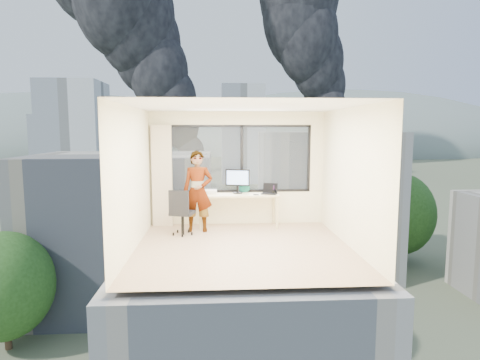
{
  "coord_description": "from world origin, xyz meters",
  "views": [
    {
      "loc": [
        -0.51,
        -7.32,
        2.18
      ],
      "look_at": [
        0.0,
        1.0,
        1.15
      ],
      "focal_mm": 30.23,
      "sensor_mm": 36.0,
      "label": 1
    }
  ],
  "objects": [
    {
      "name": "tree_b",
      "position": [
        4.0,
        18.0,
        -9.5
      ],
      "size": [
        7.6,
        7.6,
        9.0
      ],
      "primitive_type": null,
      "color": "#224617",
      "rests_on": "exterior_ground"
    },
    {
      "name": "far_tower_a",
      "position": [
        -35.0,
        95.0,
        0.0
      ],
      "size": [
        14.0,
        14.0,
        28.0
      ],
      "primitive_type": "cube",
      "color": "silver",
      "rests_on": "exterior_ground"
    },
    {
      "name": "pen_cup",
      "position": [
        0.8,
        1.64,
        0.8
      ],
      "size": [
        0.08,
        0.08,
        0.09
      ],
      "primitive_type": "cylinder",
      "rotation": [
        0.0,
        0.0,
        0.11
      ],
      "color": "black",
      "rests_on": "desk"
    },
    {
      "name": "cellphone",
      "position": [
        0.39,
        1.52,
        0.76
      ],
      "size": [
        0.13,
        0.06,
        0.01
      ],
      "primitive_type": "cube",
      "rotation": [
        0.0,
        0.0,
        -0.08
      ],
      "color": "black",
      "rests_on": "desk"
    },
    {
      "name": "near_bldg_a",
      "position": [
        -9.0,
        30.0,
        -7.0
      ],
      "size": [
        16.0,
        12.0,
        14.0
      ],
      "primitive_type": "cube",
      "color": "beige",
      "rests_on": "exterior_ground"
    },
    {
      "name": "far_tower_c",
      "position": [
        45.0,
        140.0,
        -1.0
      ],
      "size": [
        15.0,
        15.0,
        26.0
      ],
      "primitive_type": "cube",
      "color": "silver",
      "rests_on": "exterior_ground"
    },
    {
      "name": "far_tower_b",
      "position": [
        8.0,
        120.0,
        1.0
      ],
      "size": [
        13.0,
        13.0,
        30.0
      ],
      "primitive_type": "cube",
      "color": "silver",
      "rests_on": "exterior_ground"
    },
    {
      "name": "ceiling",
      "position": [
        0.0,
        0.0,
        2.6
      ],
      "size": [
        4.0,
        4.0,
        0.01
      ],
      "primitive_type": "cube",
      "color": "white",
      "rests_on": "ground"
    },
    {
      "name": "game_console",
      "position": [
        -0.65,
        1.87,
        0.79
      ],
      "size": [
        0.34,
        0.3,
        0.08
      ],
      "primitive_type": "cube",
      "rotation": [
        0.0,
        0.0,
        -0.07
      ],
      "color": "white",
      "rests_on": "desk"
    },
    {
      "name": "monitor",
      "position": [
        -0.01,
        1.78,
        1.03
      ],
      "size": [
        0.57,
        0.26,
        0.56
      ],
      "primitive_type": null,
      "rotation": [
        0.0,
        0.0,
        -0.26
      ],
      "color": "black",
      "rests_on": "desk"
    },
    {
      "name": "wall_right",
      "position": [
        2.0,
        0.0,
        1.3
      ],
      "size": [
        0.01,
        4.0,
        2.6
      ],
      "primitive_type": "cube",
      "color": "beige",
      "rests_on": "ground"
    },
    {
      "name": "hill_b",
      "position": [
        100.0,
        320.0,
        -14.0
      ],
      "size": [
        300.0,
        220.0,
        96.0
      ],
      "primitive_type": "ellipsoid",
      "color": "slate",
      "rests_on": "exterior_ground"
    },
    {
      "name": "desk",
      "position": [
        0.0,
        1.66,
        0.38
      ],
      "size": [
        1.8,
        0.6,
        0.75
      ],
      "primitive_type": "cube",
      "color": "#C8B786",
      "rests_on": "floor"
    },
    {
      "name": "chair",
      "position": [
        -1.2,
        1.02,
        0.49
      ],
      "size": [
        0.62,
        0.62,
        0.99
      ],
      "primitive_type": null,
      "rotation": [
        0.0,
        0.0,
        -0.28
      ],
      "color": "black",
      "rests_on": "floor"
    },
    {
      "name": "tree_a",
      "position": [
        -16.0,
        22.0,
        -10.0
      ],
      "size": [
        7.0,
        7.0,
        8.0
      ],
      "primitive_type": null,
      "color": "#224617",
      "rests_on": "exterior_ground"
    },
    {
      "name": "floor",
      "position": [
        0.0,
        0.0,
        0.0
      ],
      "size": [
        4.0,
        4.0,
        0.01
      ],
      "primitive_type": "cube",
      "color": "tan",
      "rests_on": "ground"
    },
    {
      "name": "wall_front",
      "position": [
        0.0,
        -2.0,
        1.3
      ],
      "size": [
        4.0,
        0.01,
        2.6
      ],
      "primitive_type": "cube",
      "color": "beige",
      "rests_on": "ground"
    },
    {
      "name": "tree_c",
      "position": [
        22.0,
        40.0,
        -9.0
      ],
      "size": [
        8.4,
        8.4,
        10.0
      ],
      "primitive_type": null,
      "color": "#224617",
      "rests_on": "exterior_ground"
    },
    {
      "name": "exterior_ground",
      "position": [
        0.0,
        120.0,
        -14.0
      ],
      "size": [
        400.0,
        400.0,
        0.04
      ],
      "primitive_type": "cube",
      "color": "#515B3D",
      "rests_on": "ground"
    },
    {
      "name": "smoke_plume_a",
      "position": [
        -10.0,
        150.0,
        39.0
      ],
      "size": [
        40.0,
        24.0,
        90.0
      ],
      "primitive_type": null,
      "color": "black",
      "rests_on": "exterior_ground"
    },
    {
      "name": "laptop",
      "position": [
        0.7,
        1.62,
        0.86
      ],
      "size": [
        0.44,
        0.45,
        0.22
      ],
      "primitive_type": null,
      "rotation": [
        0.0,
        0.0,
        -0.37
      ],
      "color": "black",
      "rests_on": "desk"
    },
    {
      "name": "near_bldg_b",
      "position": [
        12.0,
        38.0,
        -6.0
      ],
      "size": [
        14.0,
        13.0,
        16.0
      ],
      "primitive_type": "cube",
      "color": "silver",
      "rests_on": "exterior_ground"
    },
    {
      "name": "far_tower_d",
      "position": [
        -60.0,
        150.0,
        -3.0
      ],
      "size": [
        16.0,
        14.0,
        22.0
      ],
      "primitive_type": "cube",
      "color": "silver",
      "rests_on": "exterior_ground"
    },
    {
      "name": "wall_left",
      "position": [
        -2.0,
        0.0,
        1.3
      ],
      "size": [
        0.01,
        4.0,
        2.6
      ],
      "primitive_type": "cube",
      "color": "beige",
      "rests_on": "ground"
    },
    {
      "name": "smoke_plume_b",
      "position": [
        55.0,
        170.0,
        27.0
      ],
      "size": [
        30.0,
        18.0,
        70.0
      ],
      "primitive_type": null,
      "color": "black",
      "rests_on": "exterior_ground"
    },
    {
      "name": "window_wall",
      "position": [
        0.05,
        2.0,
        1.52
      ],
      "size": [
        3.3,
        0.16,
        1.55
      ],
      "primitive_type": null,
      "color": "black",
      "rests_on": "ground"
    },
    {
      "name": "hill_a",
      "position": [
        -120.0,
        320.0,
        -14.0
      ],
      "size": [
        288.0,
        216.0,
        90.0
      ],
      "primitive_type": "ellipsoid",
      "color": "slate",
      "rests_on": "exterior_ground"
    },
    {
      "name": "curtain",
      "position": [
        -1.72,
        1.88,
        1.15
      ],
      "size": [
        0.45,
        0.14,
        2.3
      ],
      "primitive_type": "cube",
      "color": "beige",
      "rests_on": "floor"
    },
    {
      "name": "handbag",
      "position": [
        0.15,
        1.88,
        0.85
      ],
      "size": [
        0.3,
        0.22,
        0.21
      ],
      "primitive_type": "ellipsoid",
      "rotation": [
        0.0,
        0.0,
        0.36
      ],
      "color": "#0C4C49",
      "rests_on": "desk"
    },
    {
      "name": "person",
      "position": [
        -0.89,
        1.31,
        0.87
      ],
      "size": [
        0.66,
        0.46,
        1.74
      ],
      "primitive_type": "imported",
      "rotation": [
        0.0,
        0.0,
        -0.07
      ],
      "color": "#2D2D33",
      "rests_on": "floor"
    }
  ]
}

